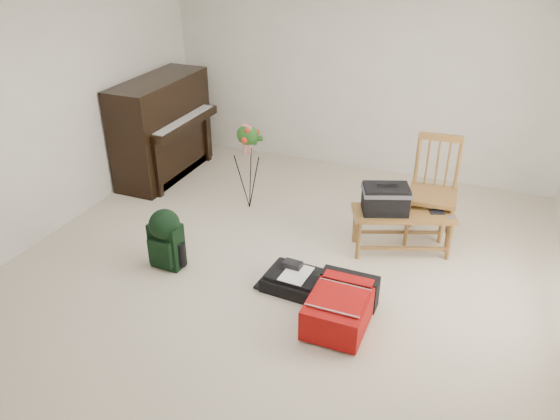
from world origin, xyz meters
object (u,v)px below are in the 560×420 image
at_px(bench, 391,201).
at_px(piano, 163,130).
at_px(dining_chair, 433,192).
at_px(black_duffel, 295,280).
at_px(red_suitcase, 342,303).
at_px(flower_stand, 248,167).
at_px(green_backpack, 165,236).

bearing_deg(bench, piano, 145.71).
bearing_deg(dining_chair, black_duffel, -129.92).
distance_m(red_suitcase, flower_stand, 2.21).
distance_m(black_duffel, flower_stand, 1.68).
height_order(green_backpack, flower_stand, flower_stand).
bearing_deg(flower_stand, red_suitcase, -26.48).
bearing_deg(flower_stand, black_duffel, -32.48).
distance_m(bench, dining_chair, 0.51).
distance_m(green_backpack, flower_stand, 1.42).
bearing_deg(black_duffel, green_backpack, -170.23).
bearing_deg(black_duffel, red_suitcase, -23.82).
bearing_deg(red_suitcase, bench, 85.39).
bearing_deg(black_duffel, piano, 148.67).
relative_size(piano, green_backpack, 2.50).
xyz_separation_m(bench, black_duffel, (-0.63, -0.98, -0.45)).
bearing_deg(green_backpack, bench, 33.58).
distance_m(piano, flower_stand, 1.46).
xyz_separation_m(dining_chair, flower_stand, (-2.01, -0.09, -0.03)).
bearing_deg(green_backpack, black_duffel, 8.96).
xyz_separation_m(dining_chair, black_duffel, (-0.97, -1.35, -0.45)).
relative_size(dining_chair, green_backpack, 1.81).
bearing_deg(red_suitcase, dining_chair, 74.57).
height_order(black_duffel, green_backpack, green_backpack).
relative_size(dining_chair, flower_stand, 1.06).
bearing_deg(green_backpack, flower_stand, 84.15).
relative_size(piano, black_duffel, 2.74).
bearing_deg(dining_chair, green_backpack, -150.40).
xyz_separation_m(bench, green_backpack, (-1.88, -1.12, -0.20)).
xyz_separation_m(piano, red_suitcase, (2.95, -1.97, -0.44)).
distance_m(piano, red_suitcase, 3.57).
distance_m(bench, flower_stand, 1.69).
bearing_deg(flower_stand, green_backpack, -80.74).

